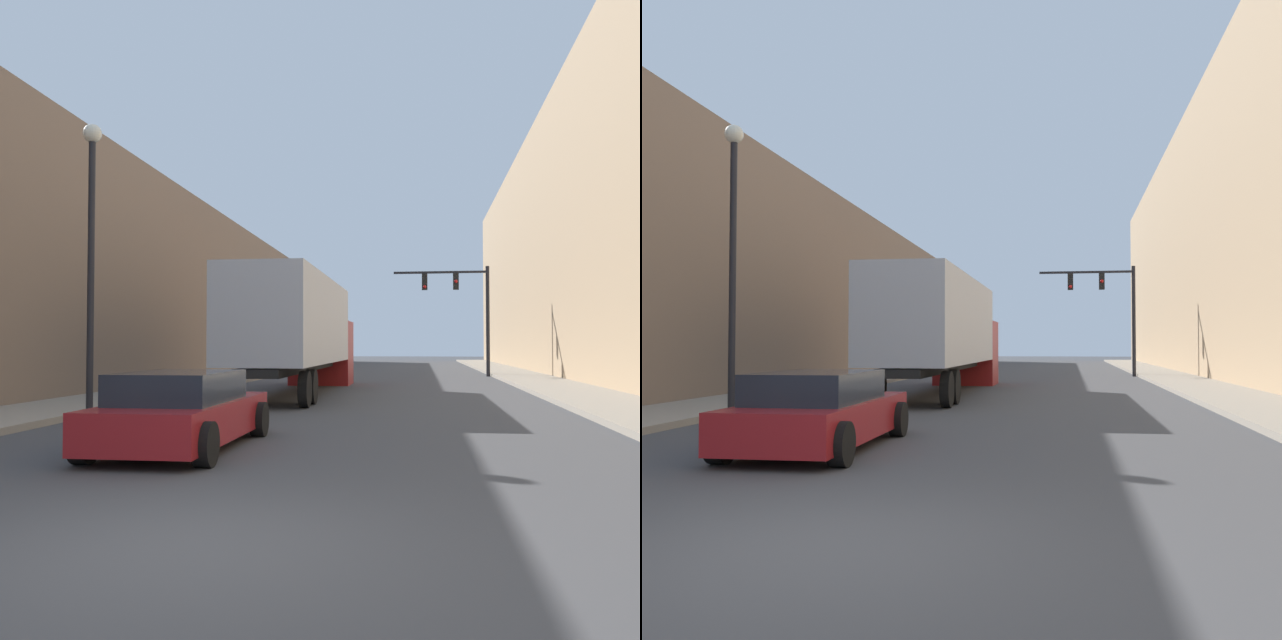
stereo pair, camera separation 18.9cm
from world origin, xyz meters
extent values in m
plane|color=#424244|center=(0.00, 0.00, 0.00)|extent=(200.00, 200.00, 0.00)
cube|color=gray|center=(7.18, 30.00, 0.07)|extent=(2.82, 80.00, 0.15)
cube|color=gray|center=(-7.18, 30.00, 0.07)|extent=(2.82, 80.00, 0.15)
cube|color=tan|center=(11.59, 30.00, 7.31)|extent=(6.00, 80.00, 14.62)
cube|color=#846B56|center=(-11.59, 30.00, 4.41)|extent=(6.00, 80.00, 8.81)
cube|color=#B2B7C1|center=(-2.22, 17.69, 2.50)|extent=(2.53, 11.42, 2.80)
cube|color=black|center=(-2.22, 17.69, 0.95)|extent=(1.26, 11.42, 0.24)
cube|color=maroon|center=(-2.22, 24.62, 1.35)|extent=(2.53, 2.44, 2.70)
cylinder|color=black|center=(-3.33, 13.18, 0.50)|extent=(0.25, 1.00, 1.00)
cylinder|color=black|center=(-1.11, 13.18, 0.50)|extent=(0.25, 1.00, 1.00)
cylinder|color=black|center=(-3.33, 14.38, 0.50)|extent=(0.25, 1.00, 1.00)
cylinder|color=black|center=(-1.11, 14.38, 0.50)|extent=(0.25, 1.00, 1.00)
cylinder|color=black|center=(-3.33, 24.62, 0.50)|extent=(0.25, 1.00, 1.00)
cylinder|color=black|center=(-1.11, 24.62, 0.50)|extent=(0.25, 1.00, 1.00)
cube|color=maroon|center=(-1.89, 5.55, 0.48)|extent=(1.78, 4.67, 0.61)
cube|color=#1E232D|center=(-1.89, 5.31, 1.02)|extent=(1.57, 2.57, 0.48)
cylinder|color=black|center=(-2.78, 7.18, 0.32)|extent=(0.25, 0.64, 0.64)
cylinder|color=black|center=(-1.00, 7.18, 0.32)|extent=(0.25, 0.64, 0.64)
cylinder|color=black|center=(-2.78, 3.81, 0.32)|extent=(0.25, 0.64, 0.64)
cylinder|color=black|center=(-1.00, 3.81, 0.32)|extent=(0.25, 0.64, 0.64)
cylinder|color=black|center=(5.62, 33.48, 2.98)|extent=(0.20, 0.20, 5.96)
cube|color=black|center=(3.10, 33.48, 5.66)|extent=(5.05, 0.12, 0.12)
cube|color=black|center=(3.94, 33.48, 5.15)|extent=(0.30, 0.24, 0.90)
sphere|color=red|center=(3.94, 33.34, 5.15)|extent=(0.18, 0.18, 0.18)
cube|color=black|center=(2.25, 33.48, 5.15)|extent=(0.30, 0.24, 0.90)
sphere|color=red|center=(2.25, 33.34, 4.87)|extent=(0.18, 0.18, 0.18)
cylinder|color=black|center=(-5.62, 9.84, 3.25)|extent=(0.16, 0.16, 6.51)
sphere|color=silver|center=(-5.62, 9.84, 6.66)|extent=(0.44, 0.44, 0.44)
camera|label=1|loc=(1.96, -5.79, 1.70)|focal=40.00mm
camera|label=2|loc=(2.14, -5.77, 1.70)|focal=40.00mm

